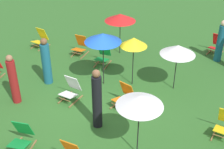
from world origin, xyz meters
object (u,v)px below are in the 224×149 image
umbrella_2 (103,38)px  umbrella_4 (140,101)px  umbrella_0 (178,50)px  person_3 (220,42)px  deckchair_6 (124,96)px  person_4 (97,100)px  deckchair_7 (217,45)px  deckchair_3 (22,137)px  deckchair_1 (40,39)px  umbrella_3 (120,17)px  deckchair_2 (71,90)px  deckchair_4 (80,46)px  umbrella_1 (134,42)px  person_2 (13,80)px  deckchair_5 (103,55)px  person_0 (46,62)px

umbrella_2 → umbrella_4: umbrella_2 is taller
umbrella_0 → person_3: (1.00, 2.77, -0.67)m
umbrella_2 → deckchair_6: bearing=-36.7°
umbrella_0 → person_4: size_ratio=0.88×
deckchair_7 → person_4: 6.72m
deckchair_3 → umbrella_2: 4.06m
deckchair_1 → umbrella_3: umbrella_3 is taller
deckchair_2 → umbrella_4: bearing=-20.9°
person_4 → umbrella_2: bearing=130.6°
deckchair_3 → umbrella_3: umbrella_3 is taller
umbrella_4 → umbrella_2: bearing=131.8°
deckchair_4 → umbrella_3: 2.04m
umbrella_1 → person_2: umbrella_1 is taller
deckchair_5 → deckchair_2: bearing=-91.5°
umbrella_0 → person_4: (-1.43, -2.88, -0.59)m
deckchair_7 → umbrella_2: bearing=-115.8°
deckchair_4 → person_2: size_ratio=0.49×
umbrella_1 → deckchair_6: bearing=-78.3°
umbrella_1 → person_0: umbrella_1 is taller
deckchair_2 → deckchair_4: same height
deckchair_1 → person_3: size_ratio=0.49×
umbrella_0 → umbrella_1: umbrella_1 is taller
deckchair_7 → person_2: person_2 is taller
deckchair_5 → person_2: 3.77m
deckchair_4 → deckchair_7: (5.07, 2.59, 0.00)m
deckchair_5 → deckchair_1: bearing=171.1°
deckchair_2 → deckchair_3: (0.05, -2.46, 0.00)m
deckchair_7 → umbrella_0: (-0.82, -3.43, 1.12)m
deckchair_2 → deckchair_4: bearing=119.3°
umbrella_2 → person_2: (-2.04, -2.20, -0.96)m
person_0 → person_3: (5.14, 4.35, 0.01)m
deckchair_2 → deckchair_3: bearing=-85.2°
deckchair_3 → deckchair_4: 5.60m
umbrella_4 → person_0: size_ratio=1.06×
deckchair_6 → person_3: 4.96m
umbrella_1 → deckchair_2: bearing=-129.9°
deckchair_4 → person_4: (2.82, -3.72, 0.54)m
deckchair_5 → person_0: 2.41m
person_2 → person_3: person_3 is taller
deckchair_2 → person_3: (3.84, 4.88, 0.46)m
deckchair_5 → deckchair_6: bearing=-54.4°
umbrella_1 → person_3: (2.40, 3.15, -0.81)m
deckchair_4 → person_4: 4.70m
umbrella_1 → umbrella_4: (1.41, -3.03, 0.04)m
deckchair_4 → deckchair_7: bearing=24.2°
deckchair_6 → person_3: bearing=80.0°
deckchair_4 → deckchair_7: 5.69m
deckchair_4 → deckchair_6: size_ratio=0.97×
deckchair_7 → person_0: 7.06m
person_0 → deckchair_7: bearing=93.7°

